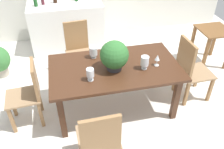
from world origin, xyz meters
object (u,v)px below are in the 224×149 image
Objects in this scene: chair_near_left at (99,139)px; flower_centerpiece at (114,55)px; wine_glass at (157,58)px; chair_head_end at (29,92)px; chair_foot_end at (190,68)px; side_table at (212,38)px; kitchen_counter at (67,26)px; wine_bottle_clear at (35,2)px; crystal_vase_left at (93,51)px; chair_far_left at (78,48)px; crystal_vase_center_near at (90,73)px; crystal_vase_right at (145,61)px; dining_table at (115,72)px; wine_bottle_dark at (43,0)px.

chair_near_left is 2.32× the size of flower_centerpiece.
chair_head_end is at bearing 176.70° from wine_glass.
chair_foot_end is 1.43× the size of side_table.
wine_bottle_clear reaches higher than kitchen_counter.
kitchen_counter reaches higher than chair_head_end.
chair_near_left is 3.10m from wine_bottle_clear.
wine_glass is at bearing 82.67° from chair_head_end.
chair_far_left is at bearing 103.35° from crystal_vase_left.
chair_head_end reaches higher than wine_glass.
crystal_vase_center_near is 0.89× the size of crystal_vase_right.
chair_foot_end reaches higher than kitchen_counter.
wine_bottle_clear reaches higher than crystal_vase_right.
chair_foot_end is 5.36× the size of crystal_vase_right.
chair_foot_end is 1.24m from flower_centerpiece.
crystal_vase_left is 0.88× the size of crystal_vase_right.
chair_far_left is 5.95× the size of wine_glass.
kitchen_counter is (-0.53, 2.03, -0.19)m from dining_table.
flower_centerpiece is 2.25m from side_table.
chair_far_left is 1.32m from wine_bottle_clear.
crystal_vase_right is 0.13× the size of kitchen_counter.
chair_foot_end is 0.85m from crystal_vase_right.
chair_head_end is 1.24m from chair_near_left.
crystal_vase_right is (0.73, 0.09, 0.01)m from crystal_vase_center_near.
dining_table is 1.07m from chair_far_left.
wine_bottle_dark is (-0.40, 0.05, 0.56)m from kitchen_counter.
crystal_vase_center_near is 2.35m from wine_bottle_clear.
wine_bottle_dark is at bearing 124.42° from wine_glass.
chair_head_end is at bearing -92.95° from wine_bottle_clear.
kitchen_counter reaches higher than side_table.
dining_table is 4.32× the size of flower_centerpiece.
crystal_vase_center_near is at bearing -93.39° from chair_far_left.
chair_far_left is 1.40m from crystal_vase_right.
wine_bottle_dark is at bearing 103.80° from crystal_vase_center_near.
wine_glass is (0.96, 0.88, 0.34)m from chair_near_left.
wine_bottle_dark is at bearing 109.88° from chair_far_left.
dining_table is at bearing 85.64° from chair_head_end.
chair_far_left is 0.96× the size of chair_foot_end.
dining_table is 1.22× the size of kitchen_counter.
side_table is at bearing -144.96° from chair_near_left.
crystal_vase_left is at bearing 154.46° from wine_glass.
chair_near_left is at bearing -77.44° from wine_bottle_clear.
chair_near_left is 1.33× the size of side_table.
flower_centerpiece is at bearing -66.94° from wine_bottle_dark.
chair_head_end is at bearing -96.41° from wine_bottle_dark.
crystal_vase_center_near is at bearing 69.90° from chair_head_end.
crystal_vase_left is 0.78× the size of wine_bottle_clear.
chair_far_left is 5.80× the size of crystal_vase_center_near.
chair_far_left is (0.76, 0.97, 0.02)m from chair_head_end.
flower_centerpiece is at bearing -113.44° from chair_near_left.
flower_centerpiece is 2.42× the size of crystal_vase_center_near.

